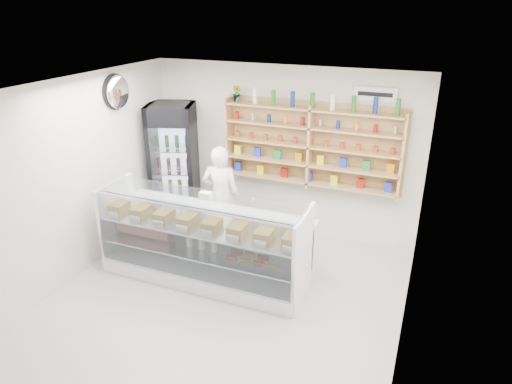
% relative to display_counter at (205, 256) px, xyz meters
% --- Properties ---
extents(room, '(5.00, 5.00, 5.00)m').
position_rel_display_counter_xyz_m(room, '(0.49, -0.59, 1.05)').
color(room, '#A4A5A9').
rests_on(room, ground).
extents(display_counter, '(2.94, 0.88, 1.28)m').
position_rel_display_counter_xyz_m(display_counter, '(0.00, 0.00, 0.00)').
color(display_counter, white).
rests_on(display_counter, floor).
extents(shop_worker, '(0.66, 0.50, 1.66)m').
position_rel_display_counter_xyz_m(shop_worker, '(-0.24, 1.05, 0.47)').
color(shop_worker, white).
rests_on(shop_worker, floor).
extents(drinks_cooler, '(0.97, 0.96, 2.13)m').
position_rel_display_counter_xyz_m(drinks_cooler, '(-1.36, 1.49, 0.71)').
color(drinks_cooler, black).
rests_on(drinks_cooler, floor).
extents(wall_shelving, '(2.84, 0.28, 1.33)m').
position_rel_display_counter_xyz_m(wall_shelving, '(0.99, 1.75, 1.24)').
color(wall_shelving, '#A7744F').
rests_on(wall_shelving, back_wall).
extents(potted_plant, '(0.19, 0.17, 0.27)m').
position_rel_display_counter_xyz_m(potted_plant, '(-0.26, 1.75, 1.98)').
color(potted_plant, '#1E6626').
rests_on(potted_plant, wall_shelving).
extents(security_mirror, '(0.15, 0.50, 0.50)m').
position_rel_display_counter_xyz_m(security_mirror, '(-1.68, 0.61, 2.10)').
color(security_mirror, silver).
rests_on(security_mirror, left_wall).
extents(wall_sign, '(0.62, 0.03, 0.20)m').
position_rel_display_counter_xyz_m(wall_sign, '(1.89, 1.88, 2.10)').
color(wall_sign, white).
rests_on(wall_sign, back_wall).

